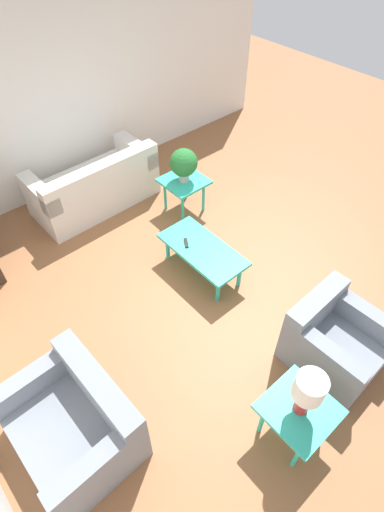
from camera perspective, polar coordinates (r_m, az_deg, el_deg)
ground_plane at (r=5.03m, az=3.69°, el=-3.34°), size 14.00×14.00×0.00m
wall_right at (r=6.31m, az=-16.70°, el=21.43°), size 0.12×7.20×2.70m
sofa at (r=6.07m, az=-13.61°, el=9.61°), size 0.88×1.80×0.83m
armchair at (r=4.38m, az=19.49°, el=-11.32°), size 0.89×0.83×0.76m
loveseat at (r=3.91m, az=-16.20°, el=-21.94°), size 1.15×0.90×0.76m
coffee_table at (r=4.86m, az=1.52°, el=0.73°), size 1.13×0.54×0.40m
side_table_plant at (r=5.73m, az=-1.15°, el=10.21°), size 0.58×0.58×0.53m
side_table_lamp at (r=3.76m, az=14.94°, el=-20.73°), size 0.58×0.58×0.53m
potted_plant at (r=5.53m, az=-1.20°, el=13.10°), size 0.38×0.38×0.47m
table_lamp at (r=3.40m, az=16.28°, el=-18.00°), size 0.25×0.25×0.50m
remote_control at (r=4.88m, az=-0.84°, el=1.89°), size 0.16×0.12×0.02m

